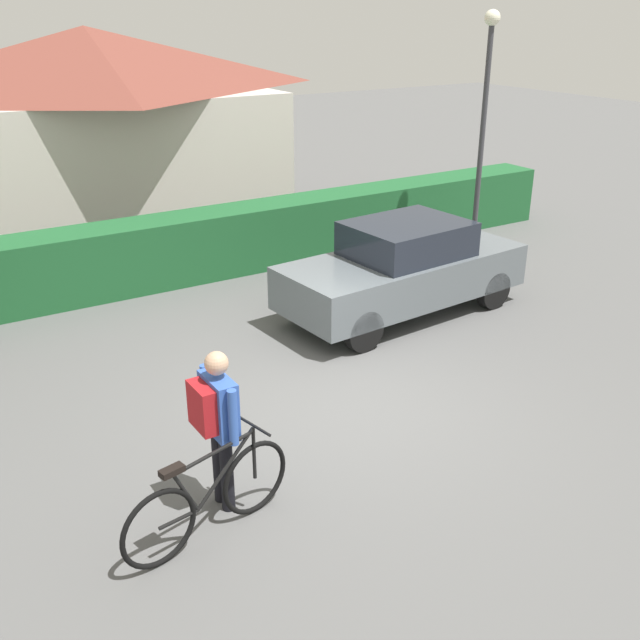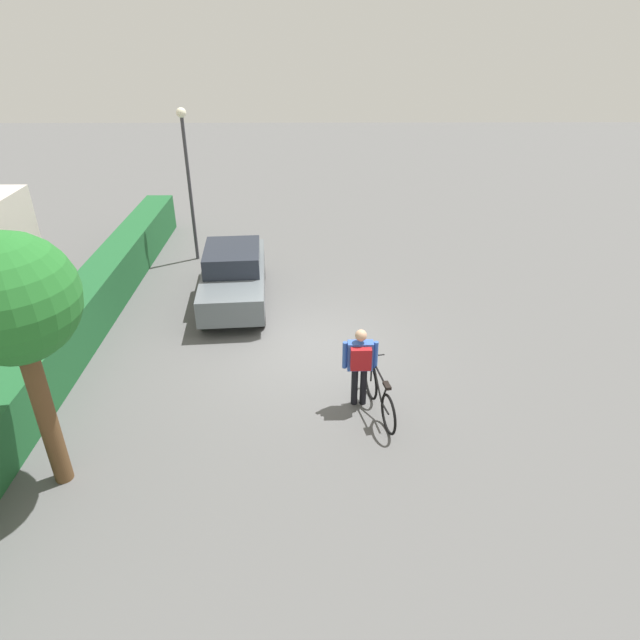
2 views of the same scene
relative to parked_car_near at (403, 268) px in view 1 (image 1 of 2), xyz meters
The scene contains 7 objects.
ground_plane 3.23m from the parked_car_near, 139.19° to the right, with size 60.00×60.00×0.00m, color #555555.
hedge_row 4.10m from the parked_car_near, 125.40° to the left, with size 16.58×0.90×1.17m, color #1D562C.
house_distant 8.14m from the parked_car_near, 108.45° to the left, with size 7.64×4.69×4.20m.
parked_car_near is the anchor object (origin of this frame).
bicycle 5.89m from the parked_car_near, 144.97° to the right, with size 1.81×0.59×0.99m.
person_rider 5.45m from the parked_car_near, 146.51° to the right, with size 0.36×0.68×1.68m.
street_lamp 3.96m from the parked_car_near, 27.96° to the left, with size 0.28×0.28×4.52m.
Camera 1 is at (-4.46, -6.54, 4.58)m, focal length 41.06 mm.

